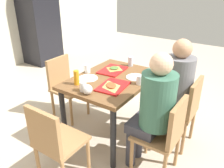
{
  "coord_description": "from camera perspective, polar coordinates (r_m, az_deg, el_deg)",
  "views": [
    {
      "loc": [
        -2.0,
        -1.34,
        1.81
      ],
      "look_at": [
        0.0,
        0.0,
        0.68
      ],
      "focal_mm": 36.77,
      "sensor_mm": 36.0,
      "label": 1
    }
  ],
  "objects": [
    {
      "name": "plastic_cup_b",
      "position": [
        2.47,
        6.89,
        1.01
      ],
      "size": [
        0.07,
        0.07,
        0.1
      ],
      "primitive_type": "cylinder",
      "color": "white",
      "rests_on": "main_table"
    },
    {
      "name": "foil_bundle",
      "position": [
        2.26,
        -6.12,
        -1.36
      ],
      "size": [
        0.1,
        0.1,
        0.1
      ],
      "primitive_type": "sphere",
      "color": "silver",
      "rests_on": "main_table"
    },
    {
      "name": "person_in_brown_jacket",
      "position": [
        2.6,
        15.24,
        -0.18
      ],
      "size": [
        0.32,
        0.42,
        1.25
      ],
      "color": "#383842",
      "rests_on": "ground_plane"
    },
    {
      "name": "tray_red_near",
      "position": [
        2.4,
        0.23,
        -0.57
      ],
      "size": [
        0.39,
        0.3,
        0.02
      ],
      "primitive_type": "cube",
      "rotation": [
        0.0,
        0.0,
        0.11
      ],
      "color": "red",
      "rests_on": "main_table"
    },
    {
      "name": "pizza_slice_b",
      "position": [
        2.84,
        0.58,
        3.93
      ],
      "size": [
        0.19,
        0.18,
        0.02
      ],
      "color": "#C68C47",
      "rests_on": "tray_red_far"
    },
    {
      "name": "condiment_bottle",
      "position": [
        2.46,
        -8.84,
        1.59
      ],
      "size": [
        0.06,
        0.06,
        0.16
      ],
      "primitive_type": "cylinder",
      "color": "orange",
      "rests_on": "main_table"
    },
    {
      "name": "chair_near_left",
      "position": [
        2.24,
        13.13,
        -11.72
      ],
      "size": [
        0.4,
        0.4,
        0.84
      ],
      "color": "#9E7247",
      "rests_on": "ground_plane"
    },
    {
      "name": "plastic_cup_c",
      "position": [
        2.32,
        -7.21,
        -0.62
      ],
      "size": [
        0.07,
        0.07,
        0.1
      ],
      "primitive_type": "cylinder",
      "color": "white",
      "rests_on": "main_table"
    },
    {
      "name": "tray_red_far",
      "position": [
        2.83,
        0.14,
        3.47
      ],
      "size": [
        0.38,
        0.29,
        0.02
      ],
      "primitive_type": "cube",
      "rotation": [
        0.0,
        0.0,
        0.08
      ],
      "color": "red",
      "rests_on": "main_table"
    },
    {
      "name": "soda_can",
      "position": [
        2.98,
        4.66,
        5.61
      ],
      "size": [
        0.07,
        0.07,
        0.12
      ],
      "primitive_type": "cylinder",
      "color": "#B7BCC6",
      "rests_on": "main_table"
    },
    {
      "name": "chair_left_end",
      "position": [
        2.16,
        -14.21,
        -13.42
      ],
      "size": [
        0.4,
        0.4,
        0.84
      ],
      "color": "#9E7247",
      "rests_on": "ground_plane"
    },
    {
      "name": "person_in_red",
      "position": [
        2.15,
        10.29,
        -5.33
      ],
      "size": [
        0.32,
        0.42,
        1.25
      ],
      "color": "#383842",
      "rests_on": "ground_plane"
    },
    {
      "name": "pizza_slice_a",
      "position": [
        2.38,
        -0.19,
        -0.44
      ],
      "size": [
        0.25,
        0.26,
        0.02
      ],
      "color": "tan",
      "rests_on": "tray_red_near"
    },
    {
      "name": "chair_far_side",
      "position": [
        3.2,
        -11.72,
        0.18
      ],
      "size": [
        0.4,
        0.4,
        0.84
      ],
      "color": "#9E7247",
      "rests_on": "ground_plane"
    },
    {
      "name": "ground_plane",
      "position": [
        3.01,
        -0.0,
        -11.99
      ],
      "size": [
        10.0,
        10.0,
        0.02
      ],
      "primitive_type": "cube",
      "color": "#B7A893"
    },
    {
      "name": "paper_plate_near_edge",
      "position": [
        2.65,
        5.91,
        1.68
      ],
      "size": [
        0.22,
        0.22,
        0.01
      ],
      "primitive_type": "cylinder",
      "color": "white",
      "rests_on": "main_table"
    },
    {
      "name": "main_table",
      "position": [
        2.67,
        -0.0,
        -0.61
      ],
      "size": [
        1.09,
        0.8,
        0.76
      ],
      "color": "brown",
      "rests_on": "ground_plane"
    },
    {
      "name": "plastic_cup_a",
      "position": [
        2.77,
        -6.14,
        3.81
      ],
      "size": [
        0.07,
        0.07,
        0.1
      ],
      "primitive_type": "cylinder",
      "color": "white",
      "rests_on": "main_table"
    },
    {
      "name": "chair_near_right",
      "position": [
        2.68,
        17.46,
        -5.65
      ],
      "size": [
        0.4,
        0.4,
        0.84
      ],
      "color": "#9E7247",
      "rests_on": "ground_plane"
    },
    {
      "name": "drink_fridge",
      "position": [
        5.45,
        -17.63,
        14.94
      ],
      "size": [
        0.7,
        0.6,
        1.9
      ],
      "primitive_type": "cube",
      "color": "black",
      "rests_on": "ground_plane"
    },
    {
      "name": "paper_plate_center",
      "position": [
        2.62,
        -5.96,
        1.45
      ],
      "size": [
        0.22,
        0.22,
        0.01
      ],
      "primitive_type": "cylinder",
      "color": "white",
      "rests_on": "main_table"
    }
  ]
}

